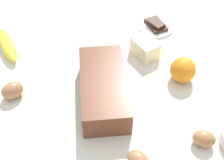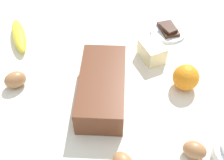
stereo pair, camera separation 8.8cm
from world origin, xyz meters
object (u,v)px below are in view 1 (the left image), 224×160
at_px(orange_fruit, 183,70).
at_px(butter_block, 145,48).
at_px(chocolate_plate, 156,26).
at_px(egg_loose, 204,139).
at_px(loaf_pan, 104,88).
at_px(banana, 7,45).
at_px(egg_near_butter, 12,90).
at_px(egg_beside_bowl, 138,160).

bearing_deg(orange_fruit, butter_block, -152.44).
bearing_deg(butter_block, chocolate_plate, 144.42).
relative_size(butter_block, egg_loose, 1.51).
distance_m(loaf_pan, egg_loose, 0.31).
relative_size(banana, orange_fruit, 2.39).
distance_m(butter_block, egg_loose, 0.37).
distance_m(loaf_pan, butter_block, 0.23).
xyz_separation_m(banana, egg_near_butter, (0.22, 0.01, 0.01)).
relative_size(banana, egg_loose, 3.19).
xyz_separation_m(banana, egg_beside_bowl, (0.53, 0.29, 0.00)).
distance_m(banana, egg_loose, 0.71).
xyz_separation_m(butter_block, egg_near_butter, (0.07, -0.44, -0.00)).
bearing_deg(orange_fruit, loaf_pan, -88.60).
height_order(butter_block, egg_loose, butter_block).
relative_size(orange_fruit, butter_block, 0.88).
bearing_deg(orange_fruit, banana, -119.43).
xyz_separation_m(loaf_pan, orange_fruit, (-0.01, 0.25, -0.00)).
xyz_separation_m(egg_near_butter, egg_loose, (0.30, 0.47, -0.00)).
bearing_deg(orange_fruit, chocolate_plate, 175.90).
bearing_deg(chocolate_plate, loaf_pan, -45.02).
bearing_deg(egg_loose, chocolate_plate, 172.65).
distance_m(loaf_pan, egg_beside_bowl, 0.24).
bearing_deg(banana, chocolate_plate, 87.12).
distance_m(orange_fruit, egg_loose, 0.24).
height_order(orange_fruit, egg_near_butter, orange_fruit).
bearing_deg(egg_near_butter, egg_beside_bowl, 42.35).
height_order(butter_block, egg_near_butter, butter_block).
bearing_deg(butter_block, egg_beside_bowl, -22.36).
relative_size(banana, chocolate_plate, 1.46).
xyz_separation_m(loaf_pan, egg_beside_bowl, (0.23, 0.03, -0.02)).
xyz_separation_m(banana, orange_fruit, (0.29, 0.52, 0.02)).
xyz_separation_m(banana, chocolate_plate, (0.03, 0.54, -0.01)).
bearing_deg(chocolate_plate, orange_fruit, -4.10).
bearing_deg(banana, butter_block, 70.93).
relative_size(butter_block, chocolate_plate, 0.69).
bearing_deg(butter_block, loaf_pan, -51.40).
bearing_deg(loaf_pan, egg_near_butter, -96.29).
height_order(loaf_pan, egg_beside_bowl, loaf_pan).
bearing_deg(egg_beside_bowl, orange_fruit, 136.51).
xyz_separation_m(banana, egg_loose, (0.52, 0.48, 0.00)).
bearing_deg(egg_loose, butter_block, -175.75).
bearing_deg(egg_beside_bowl, egg_near_butter, -137.65).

